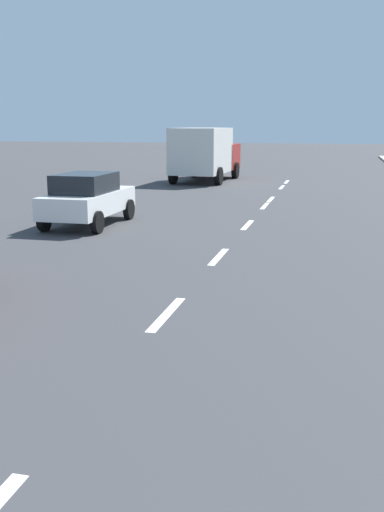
# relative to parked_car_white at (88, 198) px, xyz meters

# --- Properties ---
(ground_plane) EXTENTS (160.00, 160.00, 0.00)m
(ground_plane) POSITION_rel_parked_car_white_xyz_m (4.68, -0.57, -0.83)
(ground_plane) COLOR #38383A
(lane_stripe_3) EXTENTS (0.16, 1.80, 0.01)m
(lane_stripe_3) POSITION_rel_parked_car_white_xyz_m (4.68, -7.67, -0.83)
(lane_stripe_3) COLOR white
(lane_stripe_3) RESTS_ON ground
(lane_stripe_4) EXTENTS (0.16, 1.80, 0.01)m
(lane_stripe_4) POSITION_rel_parked_car_white_xyz_m (4.68, -3.36, -0.83)
(lane_stripe_4) COLOR white
(lane_stripe_4) RESTS_ON ground
(lane_stripe_5) EXTENTS (0.16, 1.80, 0.01)m
(lane_stripe_5) POSITION_rel_parked_car_white_xyz_m (4.68, 1.15, -0.83)
(lane_stripe_5) COLOR white
(lane_stripe_5) RESTS_ON ground
(lane_stripe_6) EXTENTS (0.16, 1.80, 0.01)m
(lane_stripe_6) POSITION_rel_parked_car_white_xyz_m (4.68, 5.53, -0.83)
(lane_stripe_6) COLOR white
(lane_stripe_6) RESTS_ON ground
(lane_stripe_7) EXTENTS (0.16, 1.80, 0.01)m
(lane_stripe_7) POSITION_rel_parked_car_white_xyz_m (4.68, 7.55, -0.83)
(lane_stripe_7) COLOR white
(lane_stripe_7) RESTS_ON ground
(lane_stripe_8) EXTENTS (0.16, 1.80, 0.01)m
(lane_stripe_8) POSITION_rel_parked_car_white_xyz_m (4.68, 12.38, -0.83)
(lane_stripe_8) COLOR white
(lane_stripe_8) RESTS_ON ground
(lane_stripe_9) EXTENTS (0.16, 1.80, 0.01)m
(lane_stripe_9) POSITION_rel_parked_car_white_xyz_m (4.68, 15.19, -0.83)
(lane_stripe_9) COLOR white
(lane_stripe_9) RESTS_ON ground
(parked_car_white) EXTENTS (1.81, 3.86, 1.57)m
(parked_car_white) POSITION_rel_parked_car_white_xyz_m (0.00, 0.00, 0.00)
(parked_car_white) COLOR white
(parked_car_white) RESTS_ON ground
(delivery_truck) EXTENTS (2.91, 6.35, 2.80)m
(delivery_truck) POSITION_rel_parked_car_white_xyz_m (0.39, 14.57, 0.67)
(delivery_truck) COLOR maroon
(delivery_truck) RESTS_ON ground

